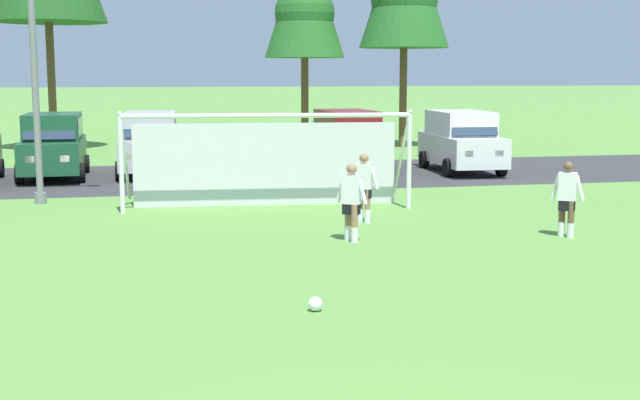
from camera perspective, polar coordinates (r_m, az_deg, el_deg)
ground_plane at (r=21.26m, az=-5.71°, el=-1.12°), size 400.00×400.00×0.00m
parking_lot_strip at (r=29.58m, az=-7.47°, el=1.55°), size 52.00×8.40×0.01m
soccer_ball at (r=12.86m, az=-0.30°, el=-6.90°), size 0.22×0.22×0.22m
soccer_goal at (r=22.67m, az=-3.58°, el=2.80°), size 7.55×2.55×2.57m
player_striker_near at (r=17.97m, az=2.09°, el=-0.17°), size 0.62×0.54×1.64m
player_midfield_center at (r=20.28m, az=2.92°, el=0.81°), size 0.66×0.47×1.64m
player_defender_far at (r=19.18m, az=16.05°, el=0.05°), size 0.62×0.54×1.64m
parked_car_slot_center_left at (r=30.21m, az=-17.24°, el=3.50°), size 2.17×4.62×2.16m
parked_car_slot_center at (r=30.35m, az=-11.19°, el=3.74°), size 2.33×4.70×2.16m
parked_car_slot_center_right at (r=28.52m, az=-3.96°, el=3.11°), size 2.12×4.24×1.72m
parked_car_slot_right at (r=31.36m, az=1.86°, el=4.04°), size 2.31×4.69×2.16m
parked_car_slot_far_right at (r=31.09m, az=9.35°, el=3.89°), size 2.28×4.67×2.16m
street_lamp at (r=24.26m, az=-18.03°, el=9.06°), size 2.00×0.32×7.63m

